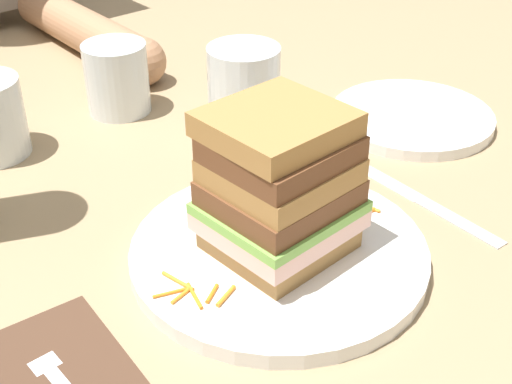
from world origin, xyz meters
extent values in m
plane|color=#9E8460|center=(0.00, 0.00, 0.00)|extent=(3.00, 3.00, 0.00)
cylinder|color=white|center=(0.01, -0.02, 0.01)|extent=(0.25, 0.25, 0.01)
cube|color=#A87A42|center=(0.01, -0.02, 0.02)|extent=(0.11, 0.10, 0.02)
cube|color=beige|center=(0.01, -0.02, 0.04)|extent=(0.12, 0.11, 0.02)
cube|color=#7AB74C|center=(0.01, -0.02, 0.05)|extent=(0.12, 0.11, 0.01)
cube|color=brown|center=(0.01, -0.02, 0.07)|extent=(0.11, 0.10, 0.02)
cube|color=#A87A42|center=(0.01, -0.02, 0.09)|extent=(0.11, 0.10, 0.02)
cube|color=brown|center=(0.01, -0.02, 0.11)|extent=(0.11, 0.10, 0.02)
cube|color=#A87A42|center=(0.01, -0.02, 0.13)|extent=(0.11, 0.10, 0.02)
cylinder|color=orange|center=(-0.06, -0.05, 0.02)|extent=(0.02, 0.01, 0.00)
cylinder|color=orange|center=(-0.08, -0.01, 0.02)|extent=(0.01, 0.03, 0.00)
cylinder|color=orange|center=(-0.09, -0.01, 0.02)|extent=(0.03, 0.01, 0.00)
cylinder|color=orange|center=(-0.08, -0.03, 0.02)|extent=(0.01, 0.03, 0.00)
cylinder|color=orange|center=(-0.09, -0.02, 0.02)|extent=(0.02, 0.01, 0.00)
cylinder|color=orange|center=(-0.07, -0.04, 0.02)|extent=(0.02, 0.01, 0.00)
cylinder|color=orange|center=(0.11, -0.03, 0.02)|extent=(0.01, 0.03, 0.00)
cylinder|color=orange|center=(0.11, -0.04, 0.02)|extent=(0.02, 0.01, 0.00)
cylinder|color=orange|center=(0.10, -0.01, 0.02)|extent=(0.01, 0.03, 0.00)
cylinder|color=orange|center=(0.09, -0.03, 0.02)|extent=(0.00, 0.03, 0.00)
cylinder|color=orange|center=(0.09, -0.03, 0.02)|extent=(0.02, 0.01, 0.00)
cylinder|color=orange|center=(0.09, -0.02, 0.02)|extent=(0.01, 0.03, 0.00)
cylinder|color=orange|center=(0.09, -0.03, 0.02)|extent=(0.02, 0.02, 0.00)
cube|color=#4C3323|center=(-0.19, -0.01, 0.00)|extent=(0.11, 0.13, 0.00)
cube|color=silver|center=(-0.19, -0.01, 0.00)|extent=(0.02, 0.02, 0.00)
cylinder|color=silver|center=(-0.19, 0.02, 0.00)|extent=(0.00, 0.04, 0.00)
cylinder|color=silver|center=(-0.19, 0.02, 0.00)|extent=(0.00, 0.04, 0.00)
cylinder|color=silver|center=(-0.20, 0.02, 0.00)|extent=(0.00, 0.04, 0.00)
cylinder|color=silver|center=(-0.20, 0.02, 0.00)|extent=(0.00, 0.04, 0.00)
cube|color=silver|center=(0.18, -0.09, 0.00)|extent=(0.02, 0.10, 0.00)
cube|color=silver|center=(0.18, 0.01, 0.00)|extent=(0.02, 0.11, 0.00)
cylinder|color=white|center=(0.15, 0.18, 0.05)|extent=(0.08, 0.08, 0.10)
cylinder|color=#E55638|center=(0.15, 0.18, 0.03)|extent=(0.07, 0.07, 0.07)
cylinder|color=silver|center=(0.06, 0.32, 0.04)|extent=(0.07, 0.07, 0.08)
cylinder|color=white|center=(0.30, 0.07, 0.01)|extent=(0.19, 0.19, 0.01)
cylinder|color=tan|center=(0.13, 0.51, 0.03)|extent=(0.06, 0.30, 0.06)
sphere|color=tan|center=(0.13, 0.36, 0.03)|extent=(0.06, 0.06, 0.06)
camera|label=1|loc=(-0.31, -0.38, 0.38)|focal=49.68mm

